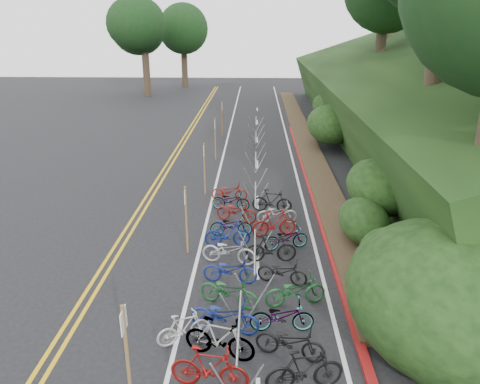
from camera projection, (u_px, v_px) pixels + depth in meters
The scene contains 10 objects.
ground at pixel (138, 342), 12.07m from camera, with size 120.00×120.00×0.00m, color black.
road_markings at pixel (204, 201), 21.52m from camera, with size 7.47×80.00×0.01m.
red_curb at pixel (310, 187), 23.13m from camera, with size 0.25×28.00×0.10m, color maroon.
embankment at pixel (419, 112), 28.64m from camera, with size 14.30×48.14×9.11m.
bike_rack_front at pixel (239, 335), 10.99m from camera, with size 1.14×2.85×1.16m.
bike_racks_rest at pixel (256, 165), 23.88m from camera, with size 1.14×23.00×1.17m.
signpost_near at pixel (127, 352), 9.50m from camera, with size 0.08×0.40×2.57m.
signposts_rest at pixel (210, 149), 24.70m from camera, with size 0.08×18.40×2.50m.
bike_front at pixel (184, 328), 11.91m from camera, with size 1.44×0.41×0.87m, color beige.
bike_valet at pixel (251, 268), 14.73m from camera, with size 3.30×14.99×1.09m.
Camera 1 is at (2.98, -9.91, 7.79)m, focal length 35.00 mm.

